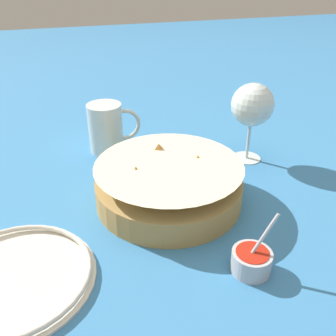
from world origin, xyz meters
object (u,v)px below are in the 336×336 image
food_basket (168,183)px  wine_glass (252,107)px  beer_mug (107,129)px  side_plate (13,277)px  sauce_cup (251,260)px

food_basket → wine_glass: (0.22, 0.10, 0.09)m
beer_mug → side_plate: bearing=-118.1°
sauce_cup → side_plate: 0.34m
beer_mug → side_plate: size_ratio=0.52×
food_basket → wine_glass: 0.25m
food_basket → side_plate: size_ratio=1.15×
wine_glass → side_plate: size_ratio=0.74×
wine_glass → beer_mug: bearing=155.1°
sauce_cup → side_plate: size_ratio=0.41×
side_plate → wine_glass: bearing=25.4°
food_basket → sauce_cup: sauce_cup is taller
food_basket → beer_mug: beer_mug is taller
wine_glass → beer_mug: 0.33m
sauce_cup → side_plate: bearing=166.3°
sauce_cup → beer_mug: (-0.13, 0.44, 0.03)m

